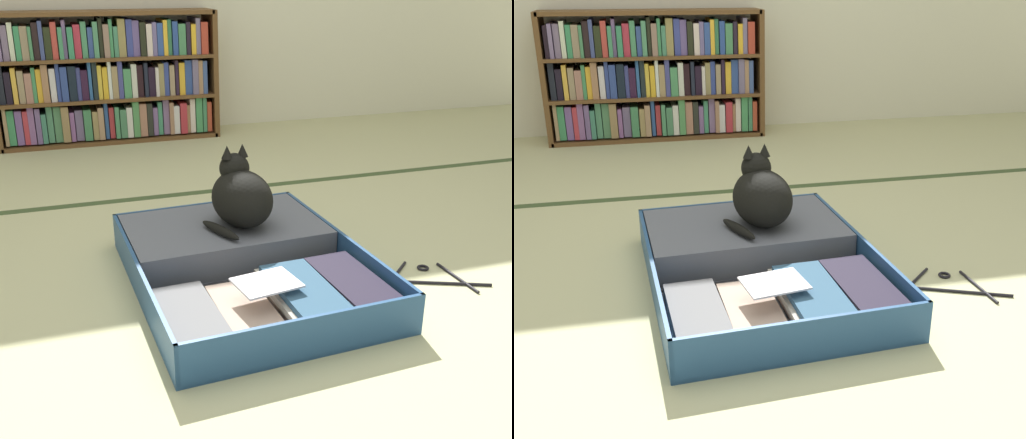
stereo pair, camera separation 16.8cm
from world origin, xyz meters
TOP-DOWN VIEW (x-y plane):
  - ground_plane at (0.00, 0.00)m, footprint 10.00×10.00m
  - tatami_border at (0.00, 1.06)m, footprint 4.80×0.05m
  - bookshelf at (-0.21, 2.23)m, footprint 1.32×0.30m
  - open_suitcase at (0.01, 0.18)m, footprint 0.76×0.97m
  - black_cat at (0.05, 0.31)m, footprint 0.27×0.31m
  - clothes_hanger at (0.59, -0.05)m, footprint 0.38×0.27m

SIDE VIEW (x-z plane):
  - ground_plane at x=0.00m, z-range 0.00..0.00m
  - tatami_border at x=0.00m, z-range 0.00..0.00m
  - clothes_hanger at x=0.59m, z-range 0.00..0.01m
  - open_suitcase at x=0.01m, z-range -0.01..0.12m
  - black_cat at x=0.05m, z-range 0.09..0.37m
  - bookshelf at x=-0.21m, z-range -0.01..0.76m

